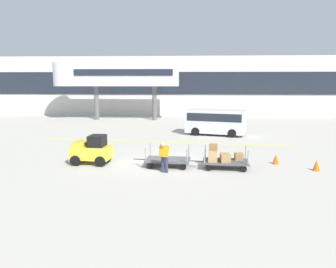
{
  "coord_description": "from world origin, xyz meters",
  "views": [
    {
      "loc": [
        1.43,
        -17.63,
        4.5
      ],
      "look_at": [
        0.3,
        1.56,
        1.39
      ],
      "focal_mm": 35.61,
      "sensor_mm": 36.0,
      "label": 1
    }
  ],
  "objects_px": {
    "baggage_handler": "(164,156)",
    "baggage_cart_middle": "(223,158)",
    "baggage_cart_lead": "(168,160)",
    "shuttle_van": "(216,120)",
    "safety_cone_near": "(276,159)",
    "safety_cone_far": "(316,165)",
    "baggage_tug": "(92,150)"
  },
  "relations": [
    {
      "from": "baggage_handler",
      "to": "safety_cone_near",
      "type": "xyz_separation_m",
      "value": [
        5.93,
        2.07,
        -0.59
      ]
    },
    {
      "from": "baggage_tug",
      "to": "safety_cone_far",
      "type": "bearing_deg",
      "value": -3.5
    },
    {
      "from": "shuttle_van",
      "to": "safety_cone_far",
      "type": "xyz_separation_m",
      "value": [
        4.15,
        -10.85,
        -0.96
      ]
    },
    {
      "from": "baggage_handler",
      "to": "shuttle_van",
      "type": "relative_size",
      "value": 0.3
    },
    {
      "from": "baggage_handler",
      "to": "safety_cone_far",
      "type": "height_order",
      "value": "baggage_handler"
    },
    {
      "from": "baggage_cart_middle",
      "to": "baggage_handler",
      "type": "relative_size",
      "value": 1.95
    },
    {
      "from": "baggage_tug",
      "to": "shuttle_van",
      "type": "xyz_separation_m",
      "value": [
        7.5,
        10.14,
        0.48
      ]
    },
    {
      "from": "baggage_cart_lead",
      "to": "baggage_handler",
      "type": "xyz_separation_m",
      "value": [
        -0.11,
        -1.22,
        0.52
      ]
    },
    {
      "from": "baggage_handler",
      "to": "baggage_tug",
      "type": "bearing_deg",
      "value": 159.26
    },
    {
      "from": "baggage_tug",
      "to": "shuttle_van",
      "type": "relative_size",
      "value": 0.42
    },
    {
      "from": "baggage_tug",
      "to": "baggage_cart_middle",
      "type": "distance_m",
      "value": 7.03
    },
    {
      "from": "safety_cone_near",
      "to": "safety_cone_far",
      "type": "xyz_separation_m",
      "value": [
        1.68,
        -1.25,
        0.0
      ]
    },
    {
      "from": "baggage_tug",
      "to": "safety_cone_near",
      "type": "xyz_separation_m",
      "value": [
        9.97,
        0.54,
        -0.48
      ]
    },
    {
      "from": "safety_cone_near",
      "to": "safety_cone_far",
      "type": "distance_m",
      "value": 2.1
    },
    {
      "from": "safety_cone_near",
      "to": "baggage_handler",
      "type": "bearing_deg",
      "value": -160.78
    },
    {
      "from": "baggage_tug",
      "to": "safety_cone_far",
      "type": "distance_m",
      "value": 11.68
    },
    {
      "from": "baggage_cart_middle",
      "to": "baggage_handler",
      "type": "height_order",
      "value": "baggage_handler"
    },
    {
      "from": "baggage_cart_middle",
      "to": "safety_cone_near",
      "type": "relative_size",
      "value": 5.54
    },
    {
      "from": "shuttle_van",
      "to": "safety_cone_near",
      "type": "xyz_separation_m",
      "value": [
        2.47,
        -9.6,
        -0.96
      ]
    },
    {
      "from": "baggage_tug",
      "to": "baggage_cart_middle",
      "type": "xyz_separation_m",
      "value": [
        7.01,
        -0.51,
        -0.22
      ]
    },
    {
      "from": "baggage_cart_lead",
      "to": "baggage_handler",
      "type": "height_order",
      "value": "baggage_handler"
    },
    {
      "from": "baggage_cart_lead",
      "to": "safety_cone_far",
      "type": "relative_size",
      "value": 5.54
    },
    {
      "from": "shuttle_van",
      "to": "safety_cone_near",
      "type": "bearing_deg",
      "value": -75.59
    },
    {
      "from": "baggage_cart_lead",
      "to": "shuttle_van",
      "type": "distance_m",
      "value": 11.02
    },
    {
      "from": "baggage_handler",
      "to": "safety_cone_far",
      "type": "distance_m",
      "value": 7.68
    },
    {
      "from": "baggage_cart_lead",
      "to": "safety_cone_far",
      "type": "distance_m",
      "value": 7.52
    },
    {
      "from": "baggage_cart_middle",
      "to": "shuttle_van",
      "type": "distance_m",
      "value": 10.68
    },
    {
      "from": "baggage_cart_middle",
      "to": "shuttle_van",
      "type": "height_order",
      "value": "shuttle_van"
    },
    {
      "from": "baggage_tug",
      "to": "safety_cone_near",
      "type": "distance_m",
      "value": 10.0
    },
    {
      "from": "shuttle_van",
      "to": "safety_cone_near",
      "type": "height_order",
      "value": "shuttle_van"
    },
    {
      "from": "baggage_handler",
      "to": "baggage_cart_middle",
      "type": "bearing_deg",
      "value": 19.06
    },
    {
      "from": "baggage_tug",
      "to": "safety_cone_far",
      "type": "relative_size",
      "value": 3.96
    }
  ]
}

